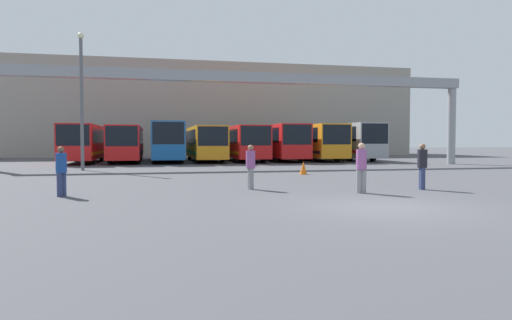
% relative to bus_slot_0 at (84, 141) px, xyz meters
% --- Properties ---
extents(ground_plane, '(200.00, 200.00, 0.00)m').
position_rel_bus_slot_0_xyz_m(ground_plane, '(11.56, -28.13, -1.75)').
color(ground_plane, '#47474C').
extents(building_backdrop, '(50.83, 12.00, 10.88)m').
position_rel_bus_slot_0_xyz_m(building_backdrop, '(11.56, 18.64, 3.69)').
color(building_backdrop, gray).
rests_on(building_backdrop, ground).
extents(overhead_gantry, '(33.25, 0.80, 6.49)m').
position_rel_bus_slot_0_xyz_m(overhead_gantry, '(11.56, -8.21, 3.80)').
color(overhead_gantry, gray).
rests_on(overhead_gantry, ground).
extents(bus_slot_0, '(2.46, 10.16, 3.04)m').
position_rel_bus_slot_0_xyz_m(bus_slot_0, '(0.00, 0.00, 0.00)').
color(bus_slot_0, red).
rests_on(bus_slot_0, ground).
extents(bus_slot_1, '(2.48, 12.09, 2.96)m').
position_rel_bus_slot_0_xyz_m(bus_slot_1, '(3.30, 0.97, -0.04)').
color(bus_slot_1, red).
rests_on(bus_slot_1, ground).
extents(bus_slot_2, '(2.53, 11.96, 3.27)m').
position_rel_bus_slot_0_xyz_m(bus_slot_2, '(6.61, 0.90, 0.13)').
color(bus_slot_2, '#1959A5').
rests_on(bus_slot_2, ground).
extents(bus_slot_3, '(2.51, 11.77, 2.97)m').
position_rel_bus_slot_0_xyz_m(bus_slot_3, '(9.91, 0.80, -0.04)').
color(bus_slot_3, orange).
rests_on(bus_slot_3, ground).
extents(bus_slot_4, '(2.61, 11.33, 3.02)m').
position_rel_bus_slot_0_xyz_m(bus_slot_4, '(13.21, 0.59, -0.00)').
color(bus_slot_4, red).
rests_on(bus_slot_4, ground).
extents(bus_slot_5, '(2.57, 11.05, 3.16)m').
position_rel_bus_slot_0_xyz_m(bus_slot_5, '(16.51, 0.45, 0.07)').
color(bus_slot_5, red).
rests_on(bus_slot_5, ground).
extents(bus_slot_6, '(2.61, 12.05, 3.18)m').
position_rel_bus_slot_0_xyz_m(bus_slot_6, '(19.82, 0.95, 0.08)').
color(bus_slot_6, orange).
rests_on(bus_slot_6, ground).
extents(bus_slot_7, '(2.56, 11.48, 3.30)m').
position_rel_bus_slot_0_xyz_m(bus_slot_7, '(23.12, 0.66, 0.15)').
color(bus_slot_7, '#999EA5').
rests_on(bus_slot_7, ground).
extents(pedestrian_near_left, '(0.35, 0.35, 1.68)m').
position_rel_bus_slot_0_xyz_m(pedestrian_near_left, '(15.10, -24.31, -0.86)').
color(pedestrian_near_left, navy).
rests_on(pedestrian_near_left, ground).
extents(pedestrian_near_center, '(0.34, 0.34, 1.62)m').
position_rel_bus_slot_0_xyz_m(pedestrian_near_center, '(9.01, -22.89, -0.89)').
color(pedestrian_near_center, gray).
rests_on(pedestrian_near_center, ground).
extents(pedestrian_mid_left, '(0.33, 0.33, 1.59)m').
position_rel_bus_slot_0_xyz_m(pedestrian_mid_left, '(2.70, -23.68, -0.91)').
color(pedestrian_mid_left, navy).
rests_on(pedestrian_mid_left, ground).
extents(pedestrian_near_right, '(0.35, 0.35, 1.70)m').
position_rel_bus_slot_0_xyz_m(pedestrian_near_right, '(12.44, -24.86, -0.85)').
color(pedestrian_near_right, gray).
rests_on(pedestrian_near_right, ground).
extents(traffic_cone, '(0.40, 0.40, 0.69)m').
position_rel_bus_slot_0_xyz_m(traffic_cone, '(13.28, -16.19, -1.40)').
color(traffic_cone, orange).
rests_on(traffic_cone, ground).
extents(lamp_post, '(0.36, 0.36, 8.21)m').
position_rel_bus_slot_0_xyz_m(lamp_post, '(1.37, -10.17, 2.72)').
color(lamp_post, '#595B60').
rests_on(lamp_post, ground).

